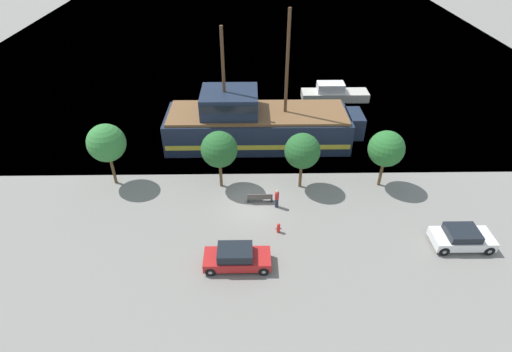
% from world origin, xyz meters
% --- Properties ---
extents(ground_plane, '(160.00, 160.00, 0.00)m').
position_xyz_m(ground_plane, '(0.00, 0.00, 0.00)').
color(ground_plane, gray).
extents(water_surface, '(80.00, 80.00, 0.00)m').
position_xyz_m(water_surface, '(0.00, 44.00, 0.00)').
color(water_surface, teal).
rests_on(water_surface, ground).
extents(pirate_ship, '(18.09, 5.53, 12.17)m').
position_xyz_m(pirate_ship, '(0.32, 9.31, 1.95)').
color(pirate_ship, '#192338').
rests_on(pirate_ship, water_surface).
extents(moored_boat_dockside, '(7.55, 2.25, 1.97)m').
position_xyz_m(moored_boat_dockside, '(9.39, 18.87, 0.73)').
color(moored_boat_dockside, '#B7B2A8').
rests_on(moored_boat_dockside, water_surface).
extents(parked_car_curb_front, '(4.22, 1.80, 1.48)m').
position_xyz_m(parked_car_curb_front, '(-1.10, -6.17, 0.73)').
color(parked_car_curb_front, '#B21E1E').
rests_on(parked_car_curb_front, ground_plane).
extents(parked_car_curb_mid, '(3.95, 1.98, 1.39)m').
position_xyz_m(parked_car_curb_mid, '(13.89, -4.59, 0.70)').
color(parked_car_curb_mid, white).
rests_on(parked_car_curb_mid, ground_plane).
extents(fire_hydrant, '(0.42, 0.25, 0.76)m').
position_xyz_m(fire_hydrant, '(1.74, -3.13, 0.41)').
color(fire_hydrant, red).
rests_on(fire_hydrant, ground_plane).
extents(bench_promenade_east, '(1.93, 0.45, 0.85)m').
position_xyz_m(bench_promenade_east, '(0.51, 0.21, 0.45)').
color(bench_promenade_east, '#4C4742').
rests_on(bench_promenade_east, ground_plane).
extents(pedestrian_walking_near, '(0.32, 0.32, 1.57)m').
position_xyz_m(pedestrian_walking_near, '(1.77, -0.36, 0.79)').
color(pedestrian_walking_near, '#232838').
rests_on(pedestrian_walking_near, ground_plane).
extents(tree_row_east, '(2.96, 2.96, 5.27)m').
position_xyz_m(tree_row_east, '(-11.25, 2.92, 3.77)').
color(tree_row_east, brown).
rests_on(tree_row_east, ground_plane).
extents(tree_row_mideast, '(2.83, 2.83, 4.87)m').
position_xyz_m(tree_row_mideast, '(-2.57, 2.38, 3.44)').
color(tree_row_mideast, brown).
rests_on(tree_row_mideast, ground_plane).
extents(tree_row_midwest, '(2.77, 2.77, 4.75)m').
position_xyz_m(tree_row_midwest, '(3.79, 2.21, 3.35)').
color(tree_row_midwest, brown).
rests_on(tree_row_midwest, ground_plane).
extents(tree_row_west, '(2.80, 2.80, 4.84)m').
position_xyz_m(tree_row_west, '(10.26, 2.33, 3.42)').
color(tree_row_west, brown).
rests_on(tree_row_west, ground_plane).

